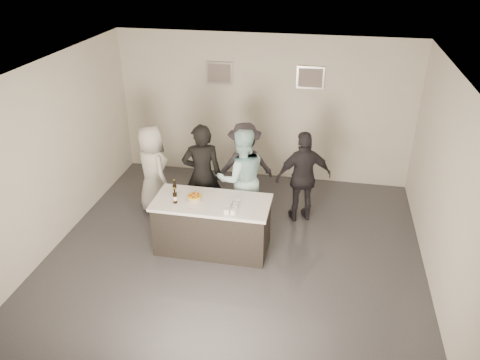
{
  "coord_description": "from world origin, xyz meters",
  "views": [
    {
      "loc": [
        1.28,
        -6.02,
        4.64
      ],
      "look_at": [
        0.0,
        0.5,
        1.15
      ],
      "focal_mm": 35.0,
      "sensor_mm": 36.0,
      "label": 1
    }
  ],
  "objects_px": {
    "beer_bottle_a": "(175,187)",
    "person_guest_left": "(153,170)",
    "person_guest_right": "(304,177)",
    "person_main_blue": "(242,178)",
    "person_guest_back": "(245,165)",
    "cake": "(195,198)",
    "bar_counter": "(212,225)",
    "person_main_black": "(202,175)",
    "beer_bottle_b": "(175,196)"
  },
  "relations": [
    {
      "from": "cake",
      "to": "person_main_black",
      "type": "bearing_deg",
      "value": 96.49
    },
    {
      "from": "beer_bottle_b",
      "to": "person_guest_right",
      "type": "distance_m",
      "value": 2.36
    },
    {
      "from": "person_main_blue",
      "to": "person_guest_right",
      "type": "xyz_separation_m",
      "value": [
        1.05,
        0.36,
        -0.05
      ]
    },
    {
      "from": "person_main_blue",
      "to": "person_guest_back",
      "type": "bearing_deg",
      "value": -106.84
    },
    {
      "from": "cake",
      "to": "person_guest_back",
      "type": "relative_size",
      "value": 0.14
    },
    {
      "from": "bar_counter",
      "to": "beer_bottle_b",
      "type": "relative_size",
      "value": 7.15
    },
    {
      "from": "beer_bottle_a",
      "to": "person_main_black",
      "type": "bearing_deg",
      "value": 67.78
    },
    {
      "from": "beer_bottle_b",
      "to": "person_guest_back",
      "type": "distance_m",
      "value": 1.87
    },
    {
      "from": "person_guest_left",
      "to": "person_guest_right",
      "type": "relative_size",
      "value": 0.98
    },
    {
      "from": "person_main_blue",
      "to": "bar_counter",
      "type": "bearing_deg",
      "value": 46.49
    },
    {
      "from": "person_main_black",
      "to": "person_guest_back",
      "type": "relative_size",
      "value": 1.13
    },
    {
      "from": "cake",
      "to": "person_guest_back",
      "type": "height_order",
      "value": "person_guest_back"
    },
    {
      "from": "person_guest_right",
      "to": "cake",
      "type": "bearing_deg",
      "value": 16.58
    },
    {
      "from": "beer_bottle_a",
      "to": "person_guest_left",
      "type": "height_order",
      "value": "person_guest_left"
    },
    {
      "from": "beer_bottle_a",
      "to": "person_guest_right",
      "type": "distance_m",
      "value": 2.3
    },
    {
      "from": "bar_counter",
      "to": "person_main_blue",
      "type": "height_order",
      "value": "person_main_blue"
    },
    {
      "from": "beer_bottle_b",
      "to": "person_guest_right",
      "type": "relative_size",
      "value": 0.15
    },
    {
      "from": "person_main_blue",
      "to": "person_guest_right",
      "type": "relative_size",
      "value": 1.06
    },
    {
      "from": "bar_counter",
      "to": "person_main_blue",
      "type": "relative_size",
      "value": 1.03
    },
    {
      "from": "bar_counter",
      "to": "cake",
      "type": "distance_m",
      "value": 0.56
    },
    {
      "from": "bar_counter",
      "to": "person_main_black",
      "type": "relative_size",
      "value": 0.99
    },
    {
      "from": "cake",
      "to": "beer_bottle_b",
      "type": "bearing_deg",
      "value": -153.16
    },
    {
      "from": "person_guest_left",
      "to": "person_guest_back",
      "type": "height_order",
      "value": "person_guest_left"
    },
    {
      "from": "cake",
      "to": "beer_bottle_a",
      "type": "height_order",
      "value": "beer_bottle_a"
    },
    {
      "from": "beer_bottle_b",
      "to": "person_guest_back",
      "type": "relative_size",
      "value": 0.16
    },
    {
      "from": "person_main_black",
      "to": "person_guest_back",
      "type": "xyz_separation_m",
      "value": [
        0.61,
        0.74,
        -0.11
      ]
    },
    {
      "from": "person_main_black",
      "to": "beer_bottle_a",
      "type": "bearing_deg",
      "value": 49.65
    },
    {
      "from": "bar_counter",
      "to": "person_guest_left",
      "type": "height_order",
      "value": "person_guest_left"
    },
    {
      "from": "person_guest_right",
      "to": "person_guest_back",
      "type": "relative_size",
      "value": 1.02
    },
    {
      "from": "beer_bottle_b",
      "to": "person_guest_back",
      "type": "xyz_separation_m",
      "value": [
        0.79,
        1.68,
        -0.2
      ]
    },
    {
      "from": "beer_bottle_a",
      "to": "person_guest_right",
      "type": "height_order",
      "value": "person_guest_right"
    },
    {
      "from": "beer_bottle_b",
      "to": "person_guest_right",
      "type": "height_order",
      "value": "person_guest_right"
    },
    {
      "from": "person_guest_left",
      "to": "person_guest_back",
      "type": "bearing_deg",
      "value": -120.1
    },
    {
      "from": "person_guest_left",
      "to": "cake",
      "type": "bearing_deg",
      "value": 178.87
    },
    {
      "from": "person_guest_left",
      "to": "person_guest_back",
      "type": "distance_m",
      "value": 1.69
    },
    {
      "from": "person_guest_right",
      "to": "beer_bottle_a",
      "type": "bearing_deg",
      "value": 8.62
    },
    {
      "from": "beer_bottle_a",
      "to": "person_main_blue",
      "type": "relative_size",
      "value": 0.14
    },
    {
      "from": "person_main_black",
      "to": "bar_counter",
      "type": "bearing_deg",
      "value": 96.96
    },
    {
      "from": "bar_counter",
      "to": "person_guest_left",
      "type": "xyz_separation_m",
      "value": [
        -1.36,
        0.99,
        0.39
      ]
    },
    {
      "from": "person_guest_back",
      "to": "bar_counter",
      "type": "bearing_deg",
      "value": 59.56
    },
    {
      "from": "beer_bottle_b",
      "to": "person_guest_left",
      "type": "distance_m",
      "value": 1.42
    },
    {
      "from": "bar_counter",
      "to": "cake",
      "type": "xyz_separation_m",
      "value": [
        -0.27,
        -0.02,
        0.49
      ]
    },
    {
      "from": "person_main_blue",
      "to": "person_guest_right",
      "type": "bearing_deg",
      "value": 175.97
    },
    {
      "from": "person_guest_left",
      "to": "person_main_black",
      "type": "bearing_deg",
      "value": -150.47
    },
    {
      "from": "beer_bottle_a",
      "to": "person_guest_left",
      "type": "relative_size",
      "value": 0.16
    },
    {
      "from": "beer_bottle_a",
      "to": "person_guest_right",
      "type": "xyz_separation_m",
      "value": [
        2.0,
        1.11,
        -0.18
      ]
    },
    {
      "from": "beer_bottle_b",
      "to": "person_guest_right",
      "type": "xyz_separation_m",
      "value": [
        1.91,
        1.37,
        -0.18
      ]
    },
    {
      "from": "beer_bottle_b",
      "to": "person_main_blue",
      "type": "bearing_deg",
      "value": 49.39
    },
    {
      "from": "beer_bottle_a",
      "to": "beer_bottle_b",
      "type": "xyz_separation_m",
      "value": [
        0.09,
        -0.26,
        0.0
      ]
    },
    {
      "from": "beer_bottle_a",
      "to": "person_main_blue",
      "type": "height_order",
      "value": "person_main_blue"
    }
  ]
}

